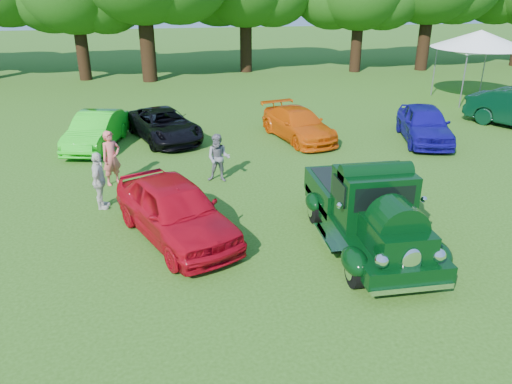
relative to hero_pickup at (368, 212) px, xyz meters
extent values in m
plane|color=#294F12|center=(-1.65, 0.17, -0.88)|extent=(120.00, 120.00, 0.00)
cylinder|color=black|center=(-0.91, -1.74, -0.48)|extent=(0.24, 0.81, 0.81)
cylinder|color=black|center=(0.91, -1.74, -0.48)|extent=(0.24, 0.81, 0.81)
cylinder|color=black|center=(-0.91, 1.38, -0.48)|extent=(0.24, 0.81, 0.81)
cylinder|color=black|center=(0.91, 1.38, -0.48)|extent=(0.24, 0.81, 0.81)
cube|color=black|center=(0.00, -0.10, -0.31)|extent=(1.88, 4.91, 0.37)
cube|color=black|center=(0.00, -1.57, 0.12)|extent=(1.20, 1.58, 0.68)
cube|color=black|center=(0.00, -0.24, 0.50)|extent=(1.70, 1.26, 1.31)
cube|color=black|center=(0.00, -0.84, 0.72)|extent=(1.42, 0.07, 0.57)
cube|color=black|center=(0.00, 1.40, -0.01)|extent=(1.88, 2.24, 0.63)
cube|color=black|center=(0.00, 1.40, 0.30)|extent=(1.62, 1.96, 0.05)
ellipsoid|color=black|center=(-0.94, -1.74, -0.27)|extent=(0.54, 0.94, 0.54)
ellipsoid|color=black|center=(0.94, -1.74, -0.27)|extent=(0.54, 0.94, 0.54)
ellipsoid|color=black|center=(-0.97, 1.38, -0.28)|extent=(0.41, 0.79, 0.46)
ellipsoid|color=black|center=(0.97, 1.38, -0.28)|extent=(0.41, 0.79, 0.46)
ellipsoid|color=white|center=(0.00, -2.39, -0.01)|extent=(0.44, 0.14, 0.65)
sphere|color=white|center=(-0.61, -2.31, 0.06)|extent=(0.31, 0.31, 0.31)
sphere|color=white|center=(0.61, -2.31, 0.06)|extent=(0.31, 0.31, 0.31)
cube|color=white|center=(0.00, -2.55, -0.51)|extent=(1.77, 0.12, 0.12)
cube|color=white|center=(0.00, 2.52, -0.44)|extent=(1.77, 0.12, 0.12)
imported|color=#A60715|center=(-4.64, 1.14, -0.11)|extent=(3.53, 4.86, 1.54)
imported|color=#1FCE1B|center=(-7.55, 9.16, -0.20)|extent=(2.29, 4.32, 1.35)
imported|color=black|center=(-4.94, 9.73, -0.26)|extent=(3.46, 4.89, 1.24)
imported|color=#D04C07|center=(0.48, 8.90, -0.26)|extent=(2.78, 4.59, 1.24)
imported|color=#120B80|center=(5.44, 7.79, -0.16)|extent=(2.71, 4.54, 1.45)
imported|color=#DA5C59|center=(-6.57, 5.11, 0.00)|extent=(0.77, 0.72, 1.77)
imported|color=slate|center=(-3.19, 4.79, -0.08)|extent=(0.91, 0.79, 1.59)
imported|color=beige|center=(-6.74, 3.28, -0.04)|extent=(0.49, 1.02, 1.68)
cube|color=white|center=(11.47, 14.29, 1.85)|extent=(3.34, 3.34, 0.13)
cone|color=white|center=(11.47, 14.29, 2.35)|extent=(4.90, 4.90, 0.89)
cylinder|color=slate|center=(9.97, 12.79, 0.46)|extent=(0.07, 0.07, 2.67)
cylinder|color=slate|center=(9.97, 15.79, 0.46)|extent=(0.07, 0.07, 2.67)
cylinder|color=slate|center=(12.98, 15.78, 0.46)|extent=(0.07, 0.07, 2.67)
cylinder|color=black|center=(-10.05, 23.97, 1.07)|extent=(0.78, 0.78, 3.89)
cylinder|color=black|center=(-5.88, 22.76, 1.47)|extent=(0.94, 0.94, 4.70)
cylinder|color=black|center=(0.75, 25.26, 1.18)|extent=(0.82, 0.82, 4.11)
cylinder|color=black|center=(8.39, 24.04, 1.03)|extent=(0.76, 0.76, 3.82)
cylinder|color=black|center=(13.37, 23.92, 1.26)|extent=(0.85, 0.85, 4.27)
camera|label=1|loc=(-4.52, -10.39, 5.25)|focal=35.00mm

